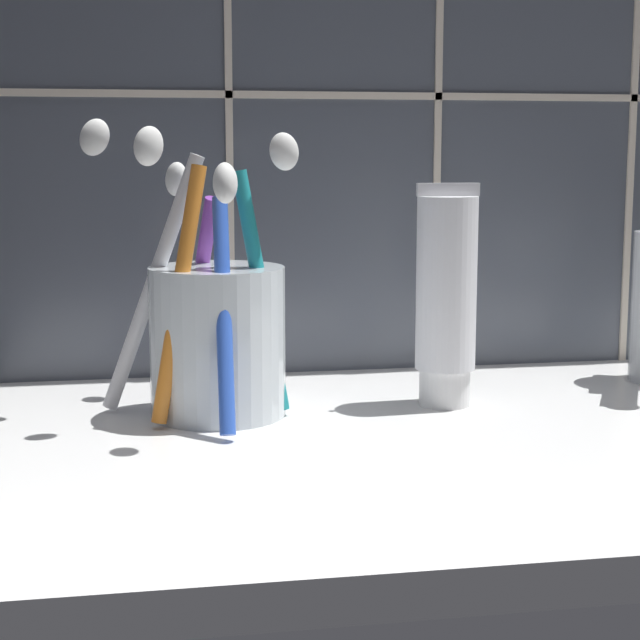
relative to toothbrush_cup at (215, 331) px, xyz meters
The scene contains 3 objects.
sink_counter 17.98cm from the toothbrush_cup, 23.56° to the right, with size 59.46×37.74×2.00cm, color white.
toothbrush_cup is the anchor object (origin of this frame).
toothpaste_tube 14.41cm from the toothbrush_cup, ahead, with size 3.94×3.75×13.84cm.
Camera 1 is at (-20.57, -56.12, 17.85)cm, focal length 60.00 mm.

